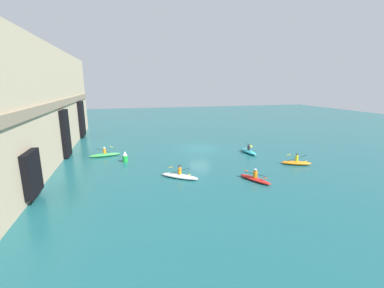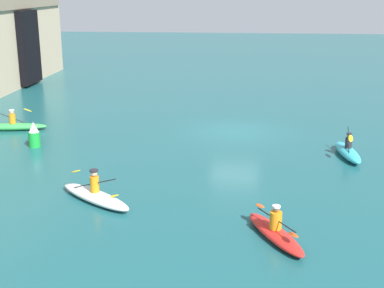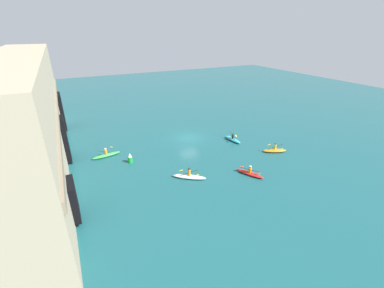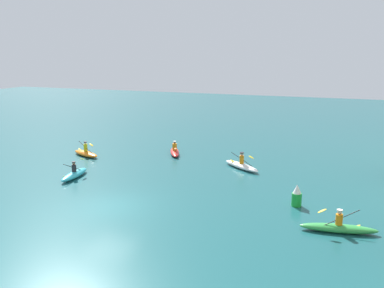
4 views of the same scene
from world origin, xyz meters
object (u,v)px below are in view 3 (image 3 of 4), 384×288
at_px(kayak_green, 106,155).
at_px(kayak_white, 189,176).
at_px(kayak_red, 250,173).
at_px(marker_buoy, 130,158).
at_px(kayak_cyan, 233,139).
at_px(kayak_orange, 275,150).

distance_m(kayak_green, kayak_white, 11.29).
bearing_deg(kayak_red, marker_buoy, -154.52).
height_order(kayak_green, marker_buoy, marker_buoy).
xyz_separation_m(kayak_red, kayak_white, (2.28, 6.10, 0.01)).
distance_m(kayak_cyan, kayak_green, 16.80).
bearing_deg(kayak_green, kayak_red, -50.00).
xyz_separation_m(kayak_cyan, marker_buoy, (0.15, 14.30, 0.31)).
height_order(kayak_red, kayak_green, kayak_green).
distance_m(kayak_orange, marker_buoy, 17.87).
bearing_deg(kayak_white, kayak_cyan, 69.18).
bearing_deg(kayak_orange, kayak_green, 0.66).
bearing_deg(kayak_white, kayak_green, 164.54).
bearing_deg(kayak_white, marker_buoy, 163.75).
bearing_deg(kayak_orange, kayak_red, 49.54).
bearing_deg(kayak_orange, kayak_white, 27.31).
height_order(kayak_red, kayak_white, kayak_white).
bearing_deg(kayak_white, kayak_red, 16.71).
relative_size(kayak_cyan, kayak_green, 0.88).
bearing_deg(kayak_red, kayak_cyan, 130.56).
distance_m(kayak_orange, kayak_green, 20.94).
height_order(kayak_white, marker_buoy, marker_buoy).
bearing_deg(kayak_cyan, kayak_orange, -159.17).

